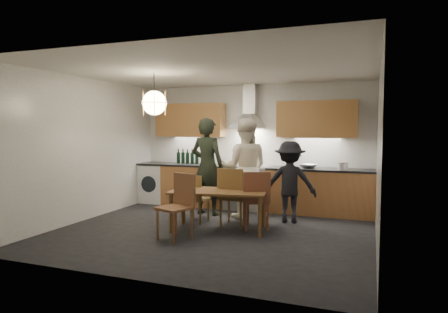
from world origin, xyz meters
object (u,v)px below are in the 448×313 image
(dining_table, at_px, (219,195))
(chair_front, at_px, (179,202))
(person_mid, at_px, (245,168))
(wine_bottles, at_px, (188,156))
(person_left, at_px, (207,166))
(chair_back_left, at_px, (194,195))
(person_right, at_px, (290,182))
(mixing_bowl, at_px, (308,166))
(stock_pot, at_px, (343,166))

(dining_table, relative_size, chair_front, 1.69)
(person_mid, bearing_deg, chair_front, 61.41)
(person_mid, bearing_deg, wine_bottles, -40.66)
(person_left, bearing_deg, chair_back_left, 102.26)
(person_left, bearing_deg, person_right, -175.53)
(dining_table, xyz_separation_m, person_left, (-0.64, 1.05, 0.36))
(chair_front, relative_size, person_left, 0.53)
(chair_back_left, relative_size, wine_bottles, 1.63)
(person_left, distance_m, wine_bottles, 1.20)
(wine_bottles, bearing_deg, chair_front, -66.97)
(dining_table, xyz_separation_m, person_right, (0.99, 0.96, 0.14))
(person_mid, bearing_deg, person_right, 159.38)
(wine_bottles, bearing_deg, mixing_bowl, -1.87)
(person_left, distance_m, mixing_bowl, 1.98)
(wine_bottles, bearing_deg, chair_back_left, -60.69)
(person_left, distance_m, person_right, 1.65)
(chair_back_left, relative_size, stock_pot, 4.81)
(person_left, height_order, wine_bottles, person_left)
(mixing_bowl, distance_m, wine_bottles, 2.67)
(chair_back_left, xyz_separation_m, wine_bottles, (-0.90, 1.60, 0.57))
(wine_bottles, bearing_deg, stock_pot, -1.87)
(person_right, distance_m, mixing_bowl, 0.90)
(wine_bottles, bearing_deg, person_left, -45.58)
(chair_front, height_order, person_left, person_left)
(dining_table, bearing_deg, chair_back_left, 141.99)
(chair_back_left, height_order, person_mid, person_mid)
(chair_back_left, bearing_deg, person_right, -153.15)
(stock_pot, bearing_deg, person_left, -163.29)
(person_mid, distance_m, mixing_bowl, 1.31)
(dining_table, distance_m, person_mid, 1.14)
(dining_table, bearing_deg, wine_bottles, 117.75)
(person_right, xyz_separation_m, mixing_bowl, (0.20, 0.86, 0.21))
(dining_table, xyz_separation_m, person_mid, (0.11, 1.08, 0.35))
(dining_table, bearing_deg, chair_front, -129.08)
(person_mid, relative_size, mixing_bowl, 5.62)
(person_mid, xyz_separation_m, wine_bottles, (-1.59, 0.83, 0.13))
(chair_back_left, bearing_deg, person_left, -81.09)
(chair_front, xyz_separation_m, person_right, (1.37, 1.64, 0.16))
(dining_table, relative_size, person_right, 1.15)
(dining_table, distance_m, wine_bottles, 2.46)
(person_right, height_order, stock_pot, person_right)
(person_mid, bearing_deg, stock_pot, -170.54)
(dining_table, distance_m, chair_back_left, 0.67)
(person_mid, relative_size, stock_pot, 10.41)
(person_mid, xyz_separation_m, person_right, (0.88, -0.12, -0.21))
(chair_front, distance_m, person_mid, 1.86)
(chair_front, relative_size, mixing_bowl, 2.99)
(dining_table, relative_size, stock_pot, 9.35)
(person_left, relative_size, mixing_bowl, 5.68)
(chair_front, distance_m, person_right, 2.14)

